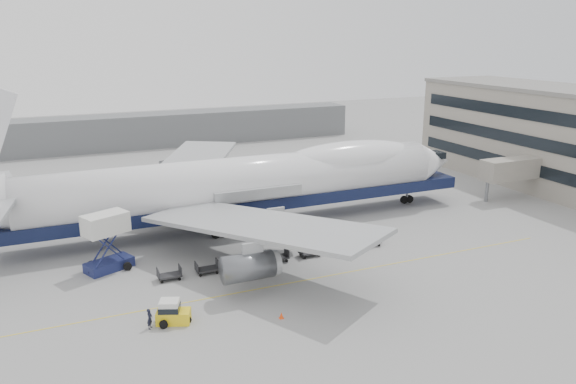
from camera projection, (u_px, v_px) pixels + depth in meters
name	position (u px, v px, depth m)	size (l,w,h in m)	color
ground	(279.00, 259.00, 60.55)	(260.00, 260.00, 0.00)	gray
apron_line	(302.00, 281.00, 55.26)	(60.00, 0.15, 0.01)	gold
hangar	(106.00, 133.00, 117.49)	(110.00, 8.00, 7.00)	slate
airliner	(246.00, 182.00, 69.86)	(67.00, 55.30, 19.98)	white
catering_truck	(107.00, 238.00, 57.03)	(5.22, 4.48, 6.04)	navy
baggage_tug	(172.00, 313.00, 47.03)	(3.13, 2.41, 2.04)	yellow
ground_worker	(150.00, 319.00, 46.09)	(0.64, 0.42, 1.76)	black
traffic_cone	(281.00, 315.00, 47.89)	(0.38, 0.38, 0.56)	#F6420C
dolly_0	(169.00, 275.00, 55.37)	(2.30, 1.35, 1.30)	#2D2D30
dolly_1	(207.00, 268.00, 56.86)	(2.30, 1.35, 1.30)	#2D2D30
dolly_2	(243.00, 262.00, 58.34)	(2.30, 1.35, 1.30)	#2D2D30
dolly_3	(277.00, 257.00, 59.83)	(2.30, 1.35, 1.30)	#2D2D30
dolly_4	(310.00, 251.00, 61.31)	(2.30, 1.35, 1.30)	#2D2D30
dolly_5	(341.00, 246.00, 62.80)	(2.30, 1.35, 1.30)	#2D2D30
dolly_6	(370.00, 241.00, 64.29)	(2.30, 1.35, 1.30)	#2D2D30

